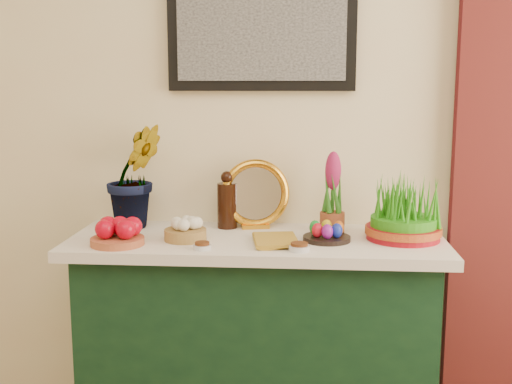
{
  "coord_description": "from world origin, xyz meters",
  "views": [
    {
      "loc": [
        0.22,
        -0.34,
        1.47
      ],
      "look_at": [
        0.05,
        1.95,
        1.07
      ],
      "focal_mm": 45.0,
      "sensor_mm": 36.0,
      "label": 1
    }
  ],
  "objects_px": {
    "sideboard": "(257,353)",
    "hyacinth_green": "(135,159)",
    "mirror": "(255,195)",
    "book": "(254,240)",
    "wheatgrass_sabzeh": "(404,213)"
  },
  "relations": [
    {
      "from": "sideboard",
      "to": "mirror",
      "type": "height_order",
      "value": "mirror"
    },
    {
      "from": "mirror",
      "to": "wheatgrass_sabzeh",
      "type": "height_order",
      "value": "mirror"
    },
    {
      "from": "hyacinth_green",
      "to": "book",
      "type": "height_order",
      "value": "hyacinth_green"
    },
    {
      "from": "sideboard",
      "to": "hyacinth_green",
      "type": "bearing_deg",
      "value": 165.67
    },
    {
      "from": "sideboard",
      "to": "wheatgrass_sabzeh",
      "type": "height_order",
      "value": "wheatgrass_sabzeh"
    },
    {
      "from": "sideboard",
      "to": "hyacinth_green",
      "type": "xyz_separation_m",
      "value": [
        -0.49,
        0.13,
        0.74
      ]
    },
    {
      "from": "book",
      "to": "hyacinth_green",
      "type": "bearing_deg",
      "value": 146.29
    },
    {
      "from": "mirror",
      "to": "wheatgrass_sabzeh",
      "type": "distance_m",
      "value": 0.58
    },
    {
      "from": "wheatgrass_sabzeh",
      "to": "hyacinth_green",
      "type": "bearing_deg",
      "value": 173.29
    },
    {
      "from": "mirror",
      "to": "book",
      "type": "distance_m",
      "value": 0.29
    },
    {
      "from": "hyacinth_green",
      "to": "book",
      "type": "xyz_separation_m",
      "value": [
        0.49,
        -0.23,
        -0.26
      ]
    },
    {
      "from": "mirror",
      "to": "book",
      "type": "xyz_separation_m",
      "value": [
        0.02,
        -0.27,
        -0.12
      ]
    },
    {
      "from": "hyacinth_green",
      "to": "mirror",
      "type": "relative_size",
      "value": 1.95
    },
    {
      "from": "sideboard",
      "to": "book",
      "type": "relative_size",
      "value": 6.33
    },
    {
      "from": "hyacinth_green",
      "to": "book",
      "type": "relative_size",
      "value": 2.67
    }
  ]
}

